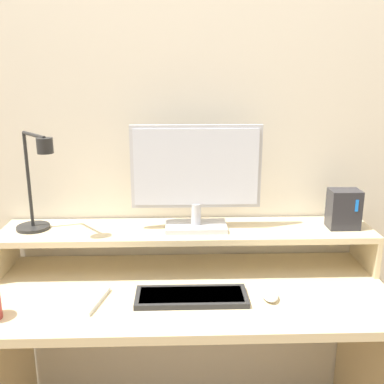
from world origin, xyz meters
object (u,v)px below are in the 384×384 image
Objects in this scene: router_dock at (344,209)px; remote_control at (93,300)px; desk_lamp at (37,188)px; monitor at (196,175)px; mouse at (270,294)px; keyboard at (191,296)px.

router_dock reaches higher than remote_control.
router_dock is at bearing 1.31° from desk_lamp.
router_dock is at bearing -0.79° from monitor.
mouse is at bearing -142.79° from router_dock.
monitor is 1.29× the size of desk_lamp.
desk_lamp is (-0.56, -0.03, -0.04)m from monitor.
router_dock is (0.54, -0.01, -0.13)m from monitor.
router_dock reaches higher than mouse.
monitor is at bearing 84.14° from keyboard.
mouse is at bearing -0.84° from keyboard.
monitor is at bearing 3.36° from desk_lamp.
remote_control is (-0.32, -0.01, -0.00)m from keyboard.
keyboard is at bearing -95.86° from monitor.
desk_lamp is 0.87m from mouse.
monitor reaches higher than keyboard.
router_dock is 0.65m from keyboard.
router_dock is 0.94m from remote_control.
monitor reaches higher than router_dock.
mouse is (-0.31, -0.23, -0.21)m from router_dock.
monitor reaches higher than remote_control.
desk_lamp reaches higher than mouse.
desk_lamp is 4.01× the size of mouse.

